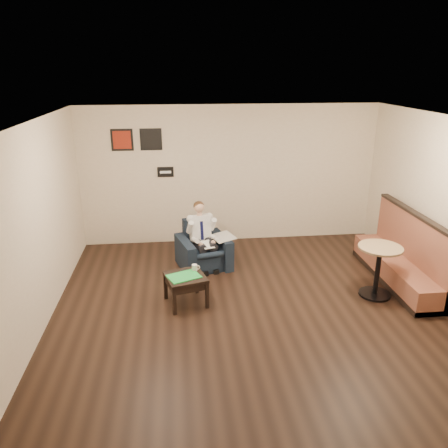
{
  "coord_description": "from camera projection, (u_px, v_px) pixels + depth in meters",
  "views": [
    {
      "loc": [
        -1.07,
        -5.61,
        3.47
      ],
      "look_at": [
        -0.32,
        1.2,
        1.0
      ],
      "focal_mm": 35.0,
      "sensor_mm": 36.0,
      "label": 1
    }
  ],
  "objects": [
    {
      "name": "art_print_right",
      "position": [
        151.0,
        139.0,
        8.44
      ],
      "size": [
        0.42,
        0.03,
        0.42
      ],
      "primitive_type": "cube",
      "color": "black",
      "rests_on": "wall_back"
    },
    {
      "name": "ceiling",
      "position": [
        259.0,
        123.0,
        5.59
      ],
      "size": [
        6.0,
        6.0,
        0.02
      ],
      "primitive_type": "cube",
      "color": "white",
      "rests_on": "wall_back"
    },
    {
      "name": "wall_back",
      "position": [
        230.0,
        175.0,
        8.87
      ],
      "size": [
        6.0,
        0.02,
        2.8
      ],
      "primitive_type": "cube",
      "color": "beige",
      "rests_on": "ground"
    },
    {
      "name": "side_table",
      "position": [
        186.0,
        289.0,
        6.73
      ],
      "size": [
        0.71,
        0.71,
        0.47
      ],
      "primitive_type": "cube",
      "rotation": [
        0.0,
        0.0,
        0.27
      ],
      "color": "black",
      "rests_on": "ground"
    },
    {
      "name": "lap_papers",
      "position": [
        207.0,
        245.0,
        7.72
      ],
      "size": [
        0.27,
        0.32,
        0.01
      ],
      "primitive_type": "cube",
      "rotation": [
        0.0,
        0.0,
        0.34
      ],
      "color": "white",
      "rests_on": "seated_man"
    },
    {
      "name": "seated_man",
      "position": [
        205.0,
        240.0,
        7.78
      ],
      "size": [
        0.74,
        0.93,
        1.14
      ],
      "primitive_type": null,
      "rotation": [
        0.0,
        0.0,
        0.27
      ],
      "color": "silver",
      "rests_on": "armchair"
    },
    {
      "name": "ground",
      "position": [
        254.0,
        313.0,
        6.54
      ],
      "size": [
        6.0,
        6.0,
        0.0
      ],
      "primitive_type": "plane",
      "color": "black",
      "rests_on": "ground"
    },
    {
      "name": "art_print_left",
      "position": [
        122.0,
        140.0,
        8.38
      ],
      "size": [
        0.42,
        0.03,
        0.42
      ],
      "primitive_type": "cube",
      "color": "maroon",
      "rests_on": "wall_back"
    },
    {
      "name": "newspaper",
      "position": [
        223.0,
        237.0,
        7.92
      ],
      "size": [
        0.49,
        0.54,
        0.01
      ],
      "primitive_type": "cube",
      "rotation": [
        0.0,
        0.0,
        0.32
      ],
      "color": "silver",
      "rests_on": "armchair"
    },
    {
      "name": "cafe_table",
      "position": [
        377.0,
        271.0,
        6.91
      ],
      "size": [
        0.73,
        0.73,
        0.85
      ],
      "primitive_type": "cylinder",
      "rotation": [
        0.0,
        0.0,
        -0.08
      ],
      "color": "#9E7C55",
      "rests_on": "ground"
    },
    {
      "name": "seating_sign",
      "position": [
        166.0,
        172.0,
        8.69
      ],
      "size": [
        0.32,
        0.02,
        0.2
      ],
      "primitive_type": "cube",
      "color": "black",
      "rests_on": "wall_back"
    },
    {
      "name": "green_folder",
      "position": [
        184.0,
        276.0,
        6.62
      ],
      "size": [
        0.56,
        0.49,
        0.01
      ],
      "primitive_type": "cube",
      "rotation": [
        0.0,
        0.0,
        0.41
      ],
      "color": "green",
      "rests_on": "side_table"
    },
    {
      "name": "coffee_mug",
      "position": [
        194.0,
        268.0,
        6.81
      ],
      "size": [
        0.11,
        0.11,
        0.1
      ],
      "primitive_type": "cylinder",
      "rotation": [
        0.0,
        0.0,
        0.27
      ],
      "color": "white",
      "rests_on": "side_table"
    },
    {
      "name": "wall_front",
      "position": [
        328.0,
        362.0,
        3.26
      ],
      "size": [
        6.0,
        0.02,
        2.8
      ],
      "primitive_type": "cube",
      "color": "beige",
      "rests_on": "ground"
    },
    {
      "name": "banquette",
      "position": [
        399.0,
        249.0,
        7.32
      ],
      "size": [
        0.56,
        2.34,
        1.2
      ],
      "primitive_type": "cube",
      "color": "brown",
      "rests_on": "ground"
    },
    {
      "name": "smartphone",
      "position": [
        185.0,
        270.0,
        6.82
      ],
      "size": [
        0.15,
        0.09,
        0.01
      ],
      "primitive_type": "cube",
      "rotation": [
        0.0,
        0.0,
        0.09
      ],
      "color": "black",
      "rests_on": "side_table"
    },
    {
      "name": "wall_left",
      "position": [
        33.0,
        234.0,
        5.75
      ],
      "size": [
        0.02,
        6.0,
        2.8
      ],
      "primitive_type": "cube",
      "color": "beige",
      "rests_on": "ground"
    },
    {
      "name": "armchair",
      "position": [
        203.0,
        245.0,
        7.93
      ],
      "size": [
        1.06,
        1.06,
        0.83
      ],
      "primitive_type": "cube",
      "rotation": [
        0.0,
        0.0,
        0.27
      ],
      "color": "black",
      "rests_on": "ground"
    }
  ]
}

